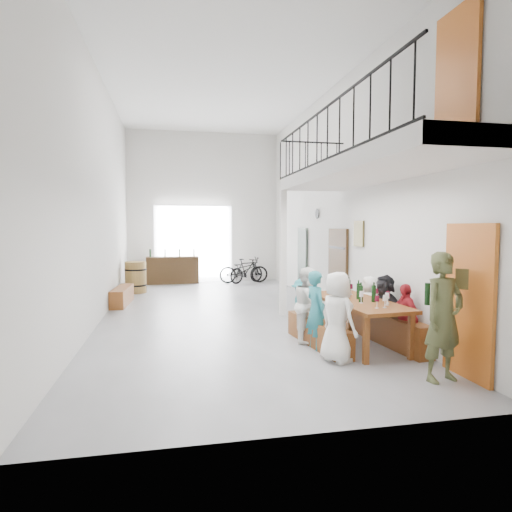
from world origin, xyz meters
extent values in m
plane|color=slate|center=(0.00, 0.00, 0.00)|extent=(12.00, 12.00, 0.00)
plane|color=silver|center=(0.00, 6.00, 2.75)|extent=(5.50, 0.00, 5.50)
plane|color=silver|center=(0.00, -6.00, 2.75)|extent=(5.50, 0.00, 5.50)
plane|color=silver|center=(-2.75, 0.00, 2.75)|extent=(0.00, 12.00, 12.00)
plane|color=silver|center=(2.75, 0.00, 2.75)|extent=(0.00, 12.00, 12.00)
plane|color=white|center=(0.00, 0.00, 5.50)|extent=(12.00, 12.00, 0.00)
cube|color=white|center=(-0.40, 5.94, 1.40)|extent=(2.80, 0.08, 2.80)
cube|color=#AA5118|center=(2.70, -4.90, 1.05)|extent=(0.06, 0.95, 2.10)
cube|color=#37220E|center=(2.70, -0.30, 1.00)|extent=(0.06, 1.10, 2.00)
cube|color=#333E34|center=(2.70, 2.50, 1.00)|extent=(0.06, 0.80, 2.00)
cube|color=#AA5118|center=(2.70, -4.50, 4.10)|extent=(0.06, 0.90, 1.95)
cube|color=#3E3619|center=(2.72, -1.40, 1.90)|extent=(0.04, 0.45, 0.55)
cylinder|color=white|center=(2.71, 1.20, 2.40)|extent=(0.04, 0.28, 0.28)
cube|color=white|center=(2.00, -3.20, 3.00)|extent=(1.50, 5.60, 0.25)
cube|color=black|center=(1.27, -3.20, 3.98)|extent=(0.03, 5.60, 0.03)
cube|color=black|center=(1.27, -3.20, 3.15)|extent=(0.03, 5.60, 0.03)
cube|color=black|center=(2.00, -0.42, 3.98)|extent=(1.50, 0.03, 0.03)
cube|color=white|center=(1.30, -0.45, 1.44)|extent=(0.14, 0.14, 2.88)
cube|color=brown|center=(1.92, -3.10, 0.76)|extent=(1.10, 2.34, 0.06)
cube|color=brown|center=(1.61, -4.10, 0.36)|extent=(0.08, 0.08, 0.73)
cube|color=brown|center=(2.39, -4.04, 0.36)|extent=(0.08, 0.08, 0.73)
cube|color=brown|center=(1.46, -2.16, 0.36)|extent=(0.08, 0.08, 0.73)
cube|color=brown|center=(2.23, -2.10, 0.36)|extent=(0.08, 0.08, 0.73)
cube|color=brown|center=(1.24, -3.04, 0.22)|extent=(0.54, 1.95, 0.44)
cube|color=brown|center=(2.47, -3.06, 0.26)|extent=(0.51, 2.30, 0.53)
cylinder|color=black|center=(1.98, -2.59, 0.97)|extent=(0.07, 0.07, 0.35)
cylinder|color=black|center=(1.80, -2.87, 0.97)|extent=(0.07, 0.07, 0.35)
cylinder|color=black|center=(1.89, -3.32, 0.97)|extent=(0.07, 0.07, 0.35)
cylinder|color=black|center=(2.11, -3.34, 0.97)|extent=(0.07, 0.07, 0.35)
cylinder|color=black|center=(1.98, -3.03, 0.97)|extent=(0.07, 0.07, 0.35)
cube|color=brown|center=(-2.50, 1.70, 0.23)|extent=(0.47, 1.63, 0.45)
cylinder|color=olive|center=(-2.30, 3.69, 0.48)|extent=(0.64, 0.64, 0.97)
cylinder|color=black|center=(-2.30, 3.69, 0.24)|extent=(0.66, 0.66, 0.05)
cylinder|color=black|center=(-2.30, 3.69, 0.73)|extent=(0.66, 0.66, 0.05)
cube|color=#37220E|center=(-1.17, 5.65, 0.49)|extent=(1.85, 0.56, 0.97)
cylinder|color=black|center=(-1.94, 5.60, 1.11)|extent=(0.06, 0.06, 0.28)
cylinder|color=black|center=(-1.43, 5.68, 1.11)|extent=(0.06, 0.06, 0.28)
cylinder|color=black|center=(-0.91, 5.68, 1.11)|extent=(0.06, 0.06, 0.28)
cylinder|color=black|center=(-0.40, 5.69, 1.11)|extent=(0.06, 0.06, 0.28)
imported|color=white|center=(1.23, -3.90, 0.69)|extent=(0.65, 0.79, 1.38)
imported|color=#26757E|center=(1.15, -3.18, 0.66)|extent=(0.39, 0.53, 1.32)
imported|color=white|center=(1.16, -2.72, 0.67)|extent=(0.69, 0.78, 1.34)
imported|color=#26757E|center=(1.22, -2.15, 0.53)|extent=(0.60, 0.78, 1.06)
imported|color=#AC1D26|center=(2.56, -3.56, 0.56)|extent=(0.30, 0.66, 1.11)
imported|color=black|center=(2.49, -3.00, 0.60)|extent=(0.57, 1.17, 1.21)
imported|color=white|center=(2.49, -2.41, 0.55)|extent=(0.48, 0.61, 1.11)
imported|color=#494F2C|center=(2.31, -4.93, 0.86)|extent=(0.71, 0.55, 1.72)
imported|color=#164915|center=(2.45, 0.35, 0.22)|extent=(0.47, 0.43, 0.44)
imported|color=black|center=(1.37, 5.32, 0.47)|extent=(1.80, 0.66, 0.94)
imported|color=black|center=(1.46, 5.27, 0.45)|extent=(1.51, 1.08, 0.90)
camera|label=1|loc=(-1.23, -9.92, 2.06)|focal=30.00mm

